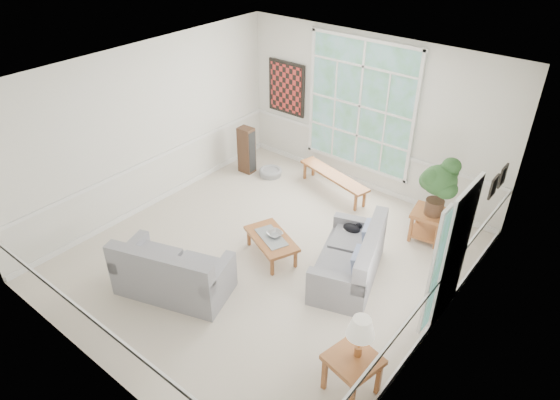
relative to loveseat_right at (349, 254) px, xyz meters
The scene contains 24 objects.
floor 1.40m from the loveseat_right, 162.11° to the right, with size 5.50×6.00×0.01m, color beige.
ceiling 2.88m from the loveseat_right, 162.11° to the right, with size 5.50×6.00×0.02m, color white.
wall_back 3.07m from the loveseat_right, 115.94° to the left, with size 5.50×0.02×3.00m, color silver.
wall_front 3.79m from the loveseat_right, 110.31° to the right, with size 5.50×0.02×3.00m, color silver.
wall_left 4.17m from the loveseat_right, behind, with size 0.02×6.00×3.00m, color silver.
wall_right 1.87m from the loveseat_right, 15.30° to the right, with size 0.02×6.00×3.00m, color silver.
window_back 3.18m from the loveseat_right, 119.79° to the left, with size 2.30×0.08×2.40m, color white.
entry_door 1.58m from the loveseat_right, ahead, with size 0.08×0.90×2.10m, color white.
door_sidelight 1.67m from the loveseat_right, 16.79° to the right, with size 0.08×0.26×1.90m, color white.
wall_art 4.26m from the loveseat_right, 141.63° to the left, with size 0.90×0.06×1.10m, color maroon.
wall_frame_near 2.27m from the loveseat_right, 42.83° to the left, with size 0.04×0.26×0.32m, color black.
wall_frame_far 2.52m from the loveseat_right, 50.26° to the left, with size 0.04×0.26×0.32m, color black.
loveseat_right is the anchor object (origin of this frame).
loveseat_front 2.61m from the loveseat_right, 134.95° to the right, with size 1.64×0.85×0.89m, color gray.
coffee_table 1.31m from the loveseat_right, 165.09° to the right, with size 0.99×0.54×0.37m, color brown.
pewter_bowl 1.26m from the loveseat_right, 168.29° to the right, with size 0.29×0.29×0.07m, color #A1A1A7.
window_bench 2.53m from the loveseat_right, 128.64° to the left, with size 1.67×0.33×0.39m, color brown.
end_table 1.78m from the loveseat_right, 73.16° to the left, with size 0.55×0.55×0.55m, color brown.
houseplant 1.88m from the loveseat_right, 71.03° to the left, with size 0.61×0.61×1.04m, color #254B22, non-canonical shape.
side_table 2.06m from the loveseat_right, 56.42° to the right, with size 0.56×0.56×0.57m, color brown.
table_lamp 2.05m from the loveseat_right, 55.04° to the right, with size 0.33×0.33×0.57m, color white, non-canonical shape.
pet_bed 3.44m from the loveseat_right, 150.00° to the left, with size 0.47×0.47×0.14m, color gray.
floor_speaker 3.79m from the loveseat_right, 156.05° to the left, with size 0.31×0.24×0.99m, color #402819.
cat 0.59m from the loveseat_right, 118.03° to the left, with size 0.30×0.21×0.14m, color black.
Camera 1 is at (4.15, -4.83, 5.16)m, focal length 32.00 mm.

